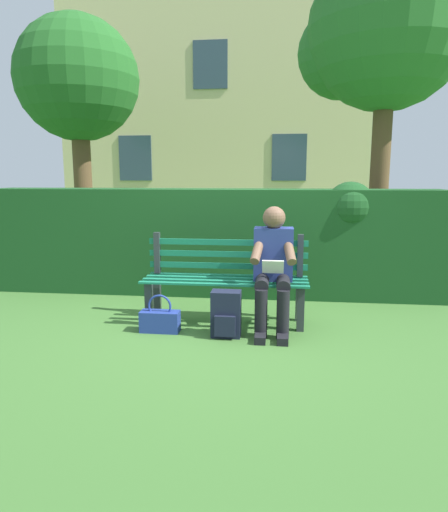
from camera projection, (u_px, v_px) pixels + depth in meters
ground at (225, 323)px, 4.66m from camera, size 60.00×60.00×0.00m
park_bench at (226, 278)px, 4.65m from camera, size 1.65×0.48×0.89m
person_seated at (273, 265)px, 4.39m from camera, size 0.44×0.73×1.19m
hedge_backdrop at (213, 239)px, 5.78m from camera, size 5.63×0.71×1.41m
tree at (380, 36)px, 6.43m from camera, size 2.34×2.23×4.61m
building_facade at (219, 107)px, 13.55m from camera, size 8.30×3.32×6.94m
backpack at (226, 314)px, 4.23m from camera, size 0.27×0.24×0.43m
handbag at (160, 320)px, 4.37m from camera, size 0.37×0.15×0.37m
tree_far at (74, 84)px, 8.70m from camera, size 2.42×2.31×4.43m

